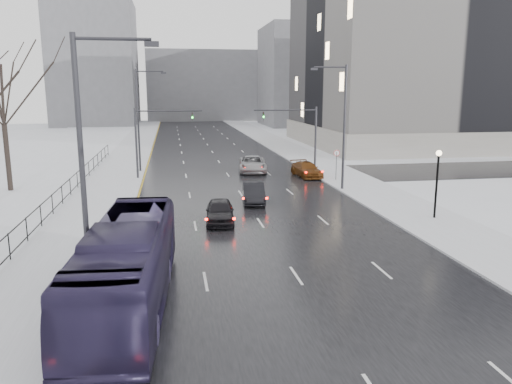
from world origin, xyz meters
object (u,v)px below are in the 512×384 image
sedan_center_near (220,211)px  sedan_right_near (254,193)px  mast_signal_left (148,134)px  sedan_right_cross (252,164)px  streetlight_l_near (88,161)px  bus (128,265)px  lamppost_r_mid (437,174)px  mast_signal_right (305,132)px  streetlight_l_far (140,115)px  streetlight_r_mid (342,121)px  tree_park_e (11,192)px  no_uturn_sign (337,156)px  sedan_right_far (307,169)px

sedan_center_near → sedan_right_near: (2.95, 5.13, -0.01)m
mast_signal_left → sedan_right_cross: (9.94, 2.26, -3.27)m
streetlight_l_near → bus: (1.17, 0.00, -3.95)m
lamppost_r_mid → mast_signal_right: (-3.67, 18.00, 1.16)m
mast_signal_right → bus: mast_signal_right is taller
streetlight_l_far → bus: streetlight_l_far is taller
streetlight_r_mid → bus: bearing=-127.2°
tree_park_e → streetlight_l_near: size_ratio=1.35×
bus → sedan_center_near: 12.41m
streetlight_l_near → no_uturn_sign: size_ratio=3.70×
mast_signal_right → sedan_right_far: bearing=-95.3°
sedan_right_near → sedan_right_far: sedan_right_near is taller
no_uturn_sign → sedan_right_far: no_uturn_sign is taller
sedan_right_near → no_uturn_sign: bearing=46.5°
sedan_right_cross → tree_park_e: bearing=-156.4°
streetlight_r_mid → lamppost_r_mid: size_ratio=2.34×
mast_signal_right → bus: bearing=-117.1°
mast_signal_right → sedan_right_cross: bearing=154.4°
mast_signal_right → sedan_right_far: mast_signal_right is taller
streetlight_r_mid → bus: (-15.17, -20.00, -3.95)m
lamppost_r_mid → bus: 20.63m
mast_signal_left → tree_park_e: bearing=-159.8°
sedan_right_near → mast_signal_right: bearing=65.2°
bus → sedan_right_far: bearing=65.9°
sedan_center_near → streetlight_l_near: bearing=-111.4°
sedan_right_cross → mast_signal_left: bearing=-160.3°
streetlight_l_near → sedan_right_cross: size_ratio=1.75×
streetlight_r_mid → bus: size_ratio=0.85×
mast_signal_right → mast_signal_left: bearing=180.0°
streetlight_l_near → mast_signal_left: size_ratio=1.54×
sedan_right_far → mast_signal_left: bearing=168.5°
streetlight_l_far → lamppost_r_mid: 29.30m
no_uturn_sign → sedan_right_near: 11.50m
lamppost_r_mid → sedan_right_far: 17.22m
streetlight_l_far → sedan_right_near: 18.30m
lamppost_r_mid → tree_park_e: bearing=154.4°
streetlight_l_near → sedan_right_near: (8.67, 16.64, -4.86)m
sedan_center_near → sedan_right_cross: 19.41m
sedan_center_near → lamppost_r_mid: bearing=-1.4°
streetlight_r_mid → sedan_right_cross: size_ratio=1.75×
mast_signal_left → sedan_right_near: 14.20m
streetlight_l_far → sedan_center_near: (5.72, -20.49, -4.86)m
no_uturn_sign → streetlight_r_mid: bearing=-104.5°
streetlight_l_far → mast_signal_left: (0.84, -4.00, -1.51)m
mast_signal_right → sedan_right_far: 3.64m
bus → sedan_center_near: bearing=72.3°
streetlight_l_far → no_uturn_sign: size_ratio=3.70×
mast_signal_left → sedan_center_near: mast_signal_left is taller
mast_signal_left → sedan_right_near: bearing=-55.4°
sedan_right_far → streetlight_r_mid: bearing=-87.8°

